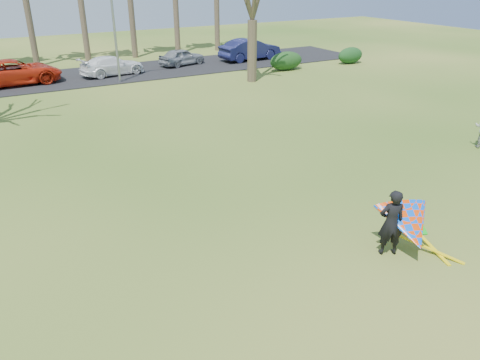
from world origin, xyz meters
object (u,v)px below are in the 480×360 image
car_2 (14,72)px  car_5 (250,49)px  car_3 (112,66)px  kite_flyer (407,225)px  car_4 (182,57)px  streetlight (115,13)px

car_2 → car_5: car_5 is taller
car_3 → kite_flyer: size_ratio=1.91×
car_4 → kite_flyer: kite_flyer is taller
car_3 → car_4: bearing=-90.0°
car_5 → kite_flyer: 29.28m
car_3 → car_2: bearing=79.2°
car_2 → car_3: 6.41m
car_5 → car_4: bearing=79.5°
car_2 → car_5: size_ratio=1.13×
streetlight → car_3: bearing=88.3°
streetlight → car_4: bearing=30.5°
car_4 → kite_flyer: size_ratio=1.58×
kite_flyer → streetlight: bearing=91.2°
car_2 → car_5: 18.05m
car_3 → car_5: size_ratio=0.88×
car_3 → car_5: car_5 is taller
car_3 → kite_flyer: bearing=171.3°
car_2 → car_5: (18.05, 0.21, 0.04)m
car_4 → kite_flyer: (-5.34, -27.71, 0.16)m
streetlight → kite_flyer: bearing=-88.8°
car_4 → streetlight: bearing=104.4°
car_4 → car_2: bearing=78.0°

